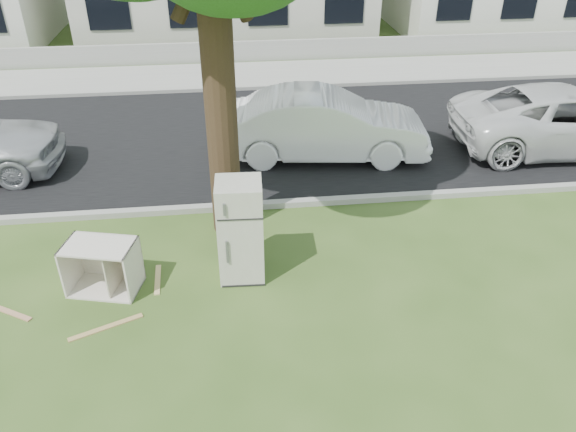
{
  "coord_description": "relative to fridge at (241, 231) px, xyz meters",
  "views": [
    {
      "loc": [
        -0.31,
        -7.18,
        5.75
      ],
      "look_at": [
        0.59,
        0.6,
        0.91
      ],
      "focal_mm": 35.0,
      "sensor_mm": 36.0,
      "label": 1
    }
  ],
  "objects": [
    {
      "name": "plank_c",
      "position": [
        -1.4,
        -0.0,
        -0.86
      ],
      "size": [
        0.12,
        0.79,
        0.02
      ],
      "primitive_type": "cube",
      "rotation": [
        0.0,
        0.0,
        1.62
      ],
      "color": "#D1B774",
      "rests_on": "ground"
    },
    {
      "name": "fridge",
      "position": [
        0.0,
        0.0,
        0.0
      ],
      "size": [
        0.74,
        0.69,
        1.73
      ],
      "primitive_type": "cube",
      "rotation": [
        0.0,
        0.0,
        -0.04
      ],
      "color": "beige",
      "rests_on": "ground"
    },
    {
      "name": "kerb_far",
      "position": [
        0.2,
        9.23,
        -0.87
      ],
      "size": [
        120.0,
        0.18,
        0.12
      ],
      "primitive_type": "cube",
      "color": "gray",
      "rests_on": "ground"
    },
    {
      "name": "plank_b",
      "position": [
        -3.6,
        -0.54,
        -0.86
      ],
      "size": [
        0.8,
        0.53,
        0.02
      ],
      "primitive_type": "cube",
      "rotation": [
        0.0,
        0.0,
        -0.54
      ],
      "color": "tan",
      "rests_on": "ground"
    },
    {
      "name": "cabinet",
      "position": [
        -2.2,
        -0.12,
        -0.44
      ],
      "size": [
        1.21,
        0.92,
        0.84
      ],
      "primitive_type": "cube",
      "rotation": [
        0.0,
        0.0,
        -0.25
      ],
      "color": "white",
      "rests_on": "ground"
    },
    {
      "name": "road",
      "position": [
        0.2,
        5.68,
        -0.86
      ],
      "size": [
        120.0,
        7.0,
        0.01
      ],
      "primitive_type": "cube",
      "color": "black",
      "rests_on": "ground"
    },
    {
      "name": "sidewalk",
      "position": [
        0.2,
        10.68,
        -0.86
      ],
      "size": [
        120.0,
        2.8,
        0.01
      ],
      "primitive_type": "cube",
      "color": "gray",
      "rests_on": "ground"
    },
    {
      "name": "car_center",
      "position": [
        2.11,
        4.34,
        -0.09
      ],
      "size": [
        4.84,
        2.14,
        1.55
      ],
      "primitive_type": "imported",
      "rotation": [
        0.0,
        0.0,
        1.46
      ],
      "color": "white",
      "rests_on": "ground"
    },
    {
      "name": "ground",
      "position": [
        0.2,
        -0.32,
        -0.87
      ],
      "size": [
        120.0,
        120.0,
        0.0
      ],
      "primitive_type": "plane",
      "color": "#344F1C"
    },
    {
      "name": "kerb_near",
      "position": [
        0.2,
        2.13,
        -0.87
      ],
      "size": [
        120.0,
        0.18,
        0.12
      ],
      "primitive_type": "cube",
      "color": "gray",
      "rests_on": "ground"
    },
    {
      "name": "low_wall",
      "position": [
        0.2,
        12.28,
        -0.52
      ],
      "size": [
        120.0,
        0.15,
        0.7
      ],
      "primitive_type": "cube",
      "color": "gray",
      "rests_on": "ground"
    },
    {
      "name": "plank_a",
      "position": [
        -2.06,
        -1.07,
        -0.86
      ],
      "size": [
        1.04,
        0.51,
        0.02
      ],
      "primitive_type": "cube",
      "rotation": [
        0.0,
        0.0,
        0.4
      ],
      "color": "tan",
      "rests_on": "ground"
    },
    {
      "name": "car_right",
      "position": [
        7.89,
        4.13,
        -0.13
      ],
      "size": [
        5.45,
        2.75,
        1.48
      ],
      "primitive_type": "imported",
      "rotation": [
        0.0,
        0.0,
        1.51
      ],
      "color": "silver",
      "rests_on": "ground"
    }
  ]
}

